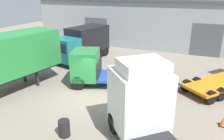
{
  "coord_description": "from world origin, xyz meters",
  "views": [
    {
      "loc": [
        6.29,
        -11.6,
        6.99
      ],
      "look_at": [
        0.64,
        1.91,
        1.6
      ],
      "focal_mm": 35.0,
      "sensor_mm": 36.0,
      "label": 1
    }
  ],
  "objects_px": {
    "box_truck_teal": "(83,42)",
    "flatbed_truck_green": "(102,69)",
    "tractor_unit_white": "(143,106)",
    "traffic_cone": "(223,122)",
    "gravel_pile": "(35,47)",
    "oil_drum": "(64,128)"
  },
  "relations": [
    {
      "from": "flatbed_truck_green",
      "to": "oil_drum",
      "type": "bearing_deg",
      "value": 79.98
    },
    {
      "from": "oil_drum",
      "to": "flatbed_truck_green",
      "type": "bearing_deg",
      "value": 98.47
    },
    {
      "from": "flatbed_truck_green",
      "to": "oil_drum",
      "type": "xyz_separation_m",
      "value": [
        0.97,
        -6.53,
        -0.88
      ]
    },
    {
      "from": "oil_drum",
      "to": "traffic_cone",
      "type": "distance_m",
      "value": 8.5
    },
    {
      "from": "box_truck_teal",
      "to": "oil_drum",
      "type": "bearing_deg",
      "value": 37.75
    },
    {
      "from": "tractor_unit_white",
      "to": "oil_drum",
      "type": "xyz_separation_m",
      "value": [
        -3.7,
        -1.21,
        -1.47
      ]
    },
    {
      "from": "tractor_unit_white",
      "to": "box_truck_teal",
      "type": "xyz_separation_m",
      "value": [
        -9.29,
        10.51,
        -0.03
      ]
    },
    {
      "from": "box_truck_teal",
      "to": "flatbed_truck_green",
      "type": "distance_m",
      "value": 6.97
    },
    {
      "from": "flatbed_truck_green",
      "to": "oil_drum",
      "type": "relative_size",
      "value": 9.31
    },
    {
      "from": "flatbed_truck_green",
      "to": "gravel_pile",
      "type": "relative_size",
      "value": 2.41
    },
    {
      "from": "traffic_cone",
      "to": "box_truck_teal",
      "type": "bearing_deg",
      "value": 149.55
    },
    {
      "from": "tractor_unit_white",
      "to": "gravel_pile",
      "type": "xyz_separation_m",
      "value": [
        -15.27,
        10.02,
        -1.03
      ]
    },
    {
      "from": "tractor_unit_white",
      "to": "flatbed_truck_green",
      "type": "height_order",
      "value": "tractor_unit_white"
    },
    {
      "from": "box_truck_teal",
      "to": "gravel_pile",
      "type": "xyz_separation_m",
      "value": [
        -5.98,
        -0.5,
        -1.0
      ]
    },
    {
      "from": "box_truck_teal",
      "to": "traffic_cone",
      "type": "bearing_deg",
      "value": 71.81
    },
    {
      "from": "box_truck_teal",
      "to": "gravel_pile",
      "type": "height_order",
      "value": "box_truck_teal"
    },
    {
      "from": "tractor_unit_white",
      "to": "traffic_cone",
      "type": "bearing_deg",
      "value": -95.04
    },
    {
      "from": "box_truck_teal",
      "to": "oil_drum",
      "type": "height_order",
      "value": "box_truck_teal"
    },
    {
      "from": "flatbed_truck_green",
      "to": "traffic_cone",
      "type": "distance_m",
      "value": 8.88
    },
    {
      "from": "gravel_pile",
      "to": "traffic_cone",
      "type": "bearing_deg",
      "value": -20.68
    },
    {
      "from": "box_truck_teal",
      "to": "gravel_pile",
      "type": "bearing_deg",
      "value": -73.0
    },
    {
      "from": "tractor_unit_white",
      "to": "box_truck_teal",
      "type": "bearing_deg",
      "value": -0.4
    }
  ]
}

